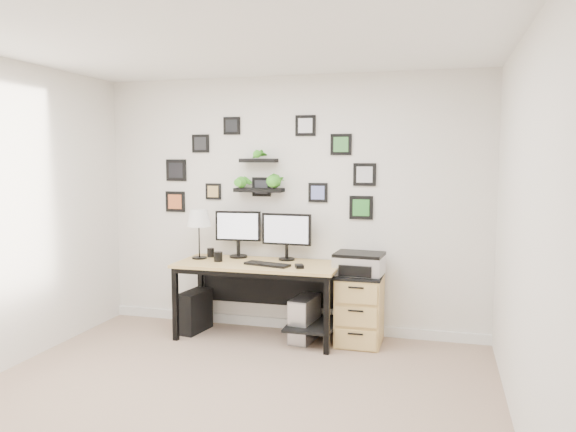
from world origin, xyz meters
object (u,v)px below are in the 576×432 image
(monitor_left, at_px, (238,230))
(printer, at_px, (359,264))
(table_lamp, at_px, (199,219))
(pc_tower_black, at_px, (195,311))
(file_cabinet, at_px, (360,309))
(mug, at_px, (218,257))
(pc_tower_grey, at_px, (305,319))
(monitor_right, at_px, (286,233))
(desk, at_px, (263,275))

(monitor_left, xyz_separation_m, printer, (1.27, -0.13, -0.26))
(table_lamp, relative_size, pc_tower_black, 1.21)
(table_lamp, xyz_separation_m, printer, (1.64, 0.03, -0.38))
(pc_tower_black, xyz_separation_m, file_cabinet, (1.69, 0.08, 0.13))
(monitor_left, relative_size, mug, 4.99)
(pc_tower_black, relative_size, pc_tower_grey, 0.92)
(table_lamp, xyz_separation_m, pc_tower_black, (-0.04, -0.05, -0.95))
(table_lamp, relative_size, file_cabinet, 0.75)
(monitor_right, bearing_deg, pc_tower_black, -167.85)
(monitor_right, height_order, pc_tower_black, monitor_right)
(pc_tower_black, height_order, file_cabinet, file_cabinet)
(monitor_left, bearing_deg, pc_tower_grey, -14.94)
(mug, xyz_separation_m, pc_tower_black, (-0.29, 0.05, -0.59))
(desk, distance_m, monitor_right, 0.48)
(monitor_right, bearing_deg, desk, -136.95)
(file_cabinet, bearing_deg, desk, -176.52)
(monitor_right, bearing_deg, pc_tower_grey, -38.63)
(file_cabinet, distance_m, printer, 0.44)
(monitor_left, bearing_deg, monitor_right, -1.56)
(monitor_right, height_order, mug, monitor_right)
(pc_tower_grey, distance_m, printer, 0.76)
(table_lamp, height_order, pc_tower_black, table_lamp)
(mug, relative_size, pc_tower_grey, 0.21)
(mug, bearing_deg, pc_tower_black, 170.92)
(pc_tower_black, xyz_separation_m, pc_tower_grey, (1.16, 0.01, 0.01))
(desk, bearing_deg, monitor_left, 149.23)
(file_cabinet, bearing_deg, pc_tower_grey, -173.01)
(table_lamp, bearing_deg, mug, -21.92)
(desk, relative_size, mug, 16.56)
(monitor_right, relative_size, mug, 5.27)
(pc_tower_black, height_order, printer, printer)
(desk, height_order, table_lamp, table_lamp)
(file_cabinet, bearing_deg, monitor_right, 170.84)
(monitor_left, distance_m, printer, 1.31)
(monitor_right, distance_m, pc_tower_grey, 0.87)
(pc_tower_grey, bearing_deg, file_cabinet, 6.99)
(mug, xyz_separation_m, file_cabinet, (1.40, 0.12, -0.46))
(desk, xyz_separation_m, monitor_left, (-0.33, 0.20, 0.41))
(monitor_right, relative_size, table_lamp, 1.01)
(desk, bearing_deg, pc_tower_grey, -0.87)
(printer, bearing_deg, monitor_right, 171.13)
(table_lamp, bearing_deg, monitor_left, 23.70)
(monitor_right, xyz_separation_m, file_cabinet, (0.76, -0.12, -0.70))
(table_lamp, bearing_deg, pc_tower_black, -126.47)
(pc_tower_black, bearing_deg, monitor_right, 20.44)
(mug, distance_m, pc_tower_grey, 1.05)
(pc_tower_grey, height_order, printer, printer)
(mug, distance_m, printer, 1.40)
(pc_tower_black, bearing_deg, desk, 9.71)
(monitor_left, xyz_separation_m, pc_tower_black, (-0.40, -0.21, -0.82))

